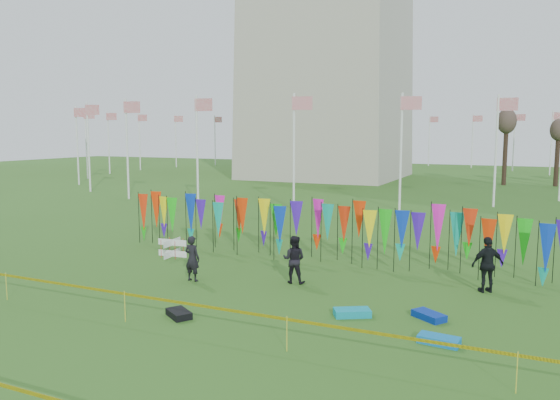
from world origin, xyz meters
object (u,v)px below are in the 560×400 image
at_px(box_kite, 172,248).
at_px(kite_bag_turquoise, 352,313).
at_px(kite_bag_blue, 429,316).
at_px(person_mid, 294,259).
at_px(kite_bag_teal, 439,340).
at_px(person_right, 488,265).
at_px(kite_bag_black, 179,314).
at_px(person_left, 192,258).

distance_m(box_kite, kite_bag_turquoise, 10.23).
relative_size(box_kite, kite_bag_blue, 0.82).
xyz_separation_m(person_mid, kite_bag_teal, (5.62, -3.66, -0.76)).
bearing_deg(person_right, kite_bag_black, 7.26).
bearing_deg(kite_bag_turquoise, person_mid, 139.27).
relative_size(person_left, kite_bag_black, 1.91).
relative_size(person_left, person_right, 0.88).
height_order(kite_bag_turquoise, kite_bag_blue, kite_bag_turquoise).
distance_m(person_left, kite_bag_teal, 9.40).
xyz_separation_m(person_mid, kite_bag_black, (-1.61, -4.77, -0.76)).
bearing_deg(kite_bag_teal, person_right, 81.95).
height_order(person_right, kite_bag_blue, person_right).
relative_size(box_kite, kite_bag_teal, 0.76).
xyz_separation_m(box_kite, kite_bag_turquoise, (9.37, -4.10, -0.29)).
relative_size(person_mid, kite_bag_turquoise, 1.63).
xyz_separation_m(kite_bag_black, kite_bag_teal, (7.23, 1.11, -0.00)).
distance_m(kite_bag_turquoise, kite_bag_blue, 2.21).
bearing_deg(kite_bag_blue, box_kite, 163.43).
xyz_separation_m(person_mid, kite_bag_blue, (5.07, -1.87, -0.76)).
bearing_deg(kite_bag_turquoise, person_right, 51.18).
distance_m(kite_bag_turquoise, kite_bag_teal, 2.87).
bearing_deg(person_right, kite_bag_teal, 50.30).
distance_m(person_left, person_right, 10.27).
distance_m(person_mid, kite_bag_turquoise, 3.99).
bearing_deg(kite_bag_turquoise, person_left, 169.02).
xyz_separation_m(kite_bag_turquoise, kite_bag_blue, (2.10, 0.69, -0.01)).
relative_size(box_kite, kite_bag_turquoise, 0.74).
relative_size(person_right, kite_bag_blue, 1.99).
height_order(person_mid, kite_bag_blue, person_mid).
relative_size(person_mid, kite_bag_blue, 1.80).
xyz_separation_m(person_mid, kite_bag_turquoise, (2.97, -2.56, -0.75)).
bearing_deg(kite_bag_black, kite_bag_blue, 23.47).
height_order(kite_bag_black, kite_bag_teal, kite_bag_black).
bearing_deg(kite_bag_black, person_mid, 71.39).
distance_m(person_left, kite_bag_blue, 8.57).
bearing_deg(box_kite, kite_bag_black, -52.80).
relative_size(box_kite, person_right, 0.41).
height_order(box_kite, kite_bag_teal, box_kite).
distance_m(person_mid, kite_bag_teal, 6.75).
distance_m(person_right, kite_bag_blue, 3.87).
distance_m(kite_bag_turquoise, kite_bag_black, 5.09).
bearing_deg(box_kite, kite_bag_teal, -23.41).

